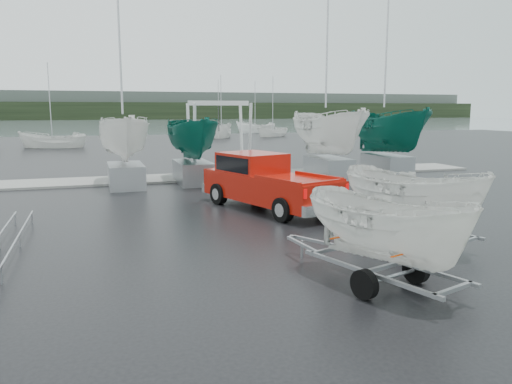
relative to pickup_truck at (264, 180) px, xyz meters
name	(u,v)px	position (x,y,z in m)	size (l,w,h in m)	color
ground_plane	(329,231)	(0.71, -4.12, -1.06)	(120.00, 120.00, 0.00)	black
lake	(124,126)	(0.71, 95.88, -1.07)	(300.00, 300.00, 0.00)	slate
dock	(223,176)	(0.71, 8.88, -1.01)	(30.00, 3.00, 0.12)	gray
treeline	(112,111)	(0.71, 165.88, 1.94)	(300.00, 8.00, 6.00)	black
far_hill	(110,105)	(0.71, 173.88, 3.94)	(300.00, 6.00, 10.00)	#4C5651
pickup_truck	(264,180)	(0.00, 0.00, 0.00)	(3.92, 6.44, 2.03)	#9E1208
trailer_hitched	(415,147)	(2.12, -6.21, 1.62)	(2.28, 3.79, 4.94)	#96999E
trailer_parked	(388,169)	(-0.42, -8.87, 1.45)	(2.20, 3.79, 4.61)	#96999E
boat_hoist	(219,128)	(0.48, 8.88, 1.61)	(3.30, 2.18, 4.12)	silver
keelboat_0	(123,111)	(-4.61, 6.88, 2.55)	(2.28, 3.20, 10.45)	#96999E
keelboat_1	(192,115)	(-1.32, 7.08, 2.36)	(2.17, 3.20, 6.88)	#96999E
keelboat_2	(330,101)	(6.08, 6.88, 3.05)	(2.58, 3.20, 10.76)	#96999E
keelboat_3	(389,101)	(9.90, 7.18, 3.10)	(2.61, 3.20, 10.79)	#96999E
mast_rack_0	(9,235)	(-8.29, -3.12, -0.71)	(0.56, 6.50, 0.06)	#96999E
moored_boat_1	(53,148)	(-9.72, 34.22, -1.05)	(3.02, 2.97, 11.22)	silver
moored_boat_2	(221,138)	(9.88, 45.67, -1.05)	(3.23, 3.26, 11.25)	silver
moored_boat_3	(255,133)	(18.43, 57.86, -1.05)	(3.85, 3.86, 11.59)	silver
moored_boat_5	(219,134)	(12.14, 56.29, -1.05)	(3.00, 3.05, 11.39)	silver
moored_boat_6	(273,137)	(17.02, 45.86, -1.05)	(2.88, 2.86, 10.79)	silver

